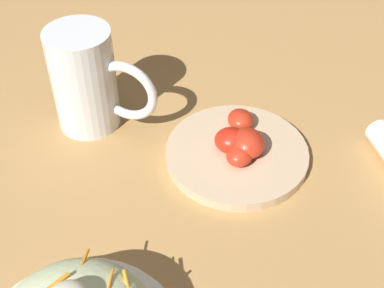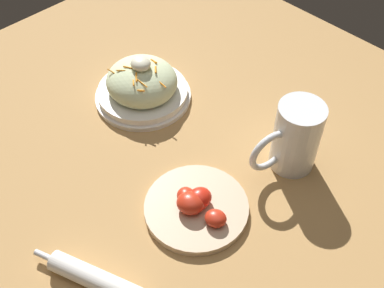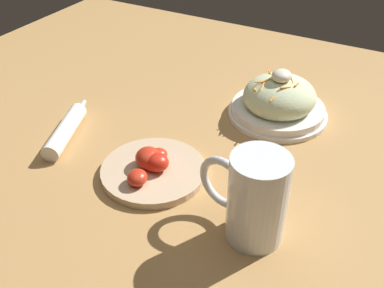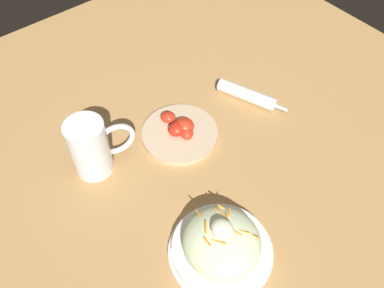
# 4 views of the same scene
# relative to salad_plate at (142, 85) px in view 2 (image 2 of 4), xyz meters

# --- Properties ---
(ground_plane) EXTENTS (1.43, 1.43, 0.00)m
(ground_plane) POSITION_rel_salad_plate_xyz_m (0.25, -0.17, -0.04)
(ground_plane) COLOR #B2844C
(salad_plate) EXTENTS (0.21, 0.21, 0.11)m
(salad_plate) POSITION_rel_salad_plate_xyz_m (0.00, 0.00, 0.00)
(salad_plate) COLOR white
(salad_plate) RESTS_ON ground_plane
(beer_mug) EXTENTS (0.09, 0.15, 0.15)m
(beer_mug) POSITION_rel_salad_plate_xyz_m (0.35, 0.08, 0.03)
(beer_mug) COLOR white
(beer_mug) RESTS_ON ground_plane
(napkin_roll) EXTENTS (0.19, 0.09, 0.03)m
(napkin_roll) POSITION_rel_salad_plate_xyz_m (0.29, -0.35, -0.02)
(napkin_roll) COLOR white
(napkin_roll) RESTS_ON ground_plane
(tomato_plate) EXTENTS (0.19, 0.19, 0.05)m
(tomato_plate) POSITION_rel_salad_plate_xyz_m (0.30, -0.13, -0.02)
(tomato_plate) COLOR #D1B28E
(tomato_plate) RESTS_ON ground_plane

